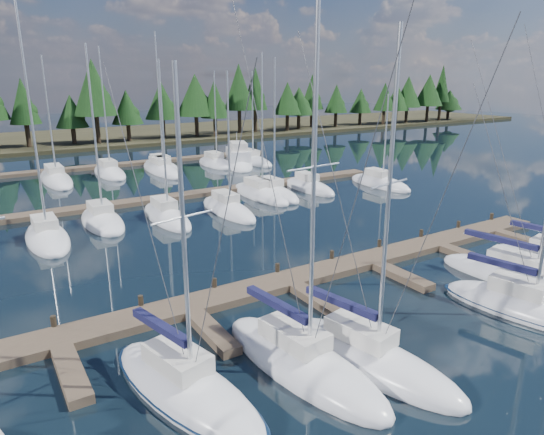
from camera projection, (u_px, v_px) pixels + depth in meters
ground at (200, 229)px, 37.07m from camera, size 260.00×260.00×0.00m
far_shore at (62, 140)px, 85.85m from camera, size 220.00×30.00×0.60m
main_dock at (293, 285)px, 26.72m from camera, size 44.00×6.13×0.90m
back_docks at (127, 181)px, 52.96m from camera, size 50.00×21.80×0.40m
front_sailboat_1 at (185, 387)px, 17.81m from camera, size 4.67×8.94×12.55m
front_sailboat_2 at (301, 361)px, 19.40m from camera, size 3.83×9.28×15.00m
front_sailboat_3 at (367, 357)px, 19.68m from camera, size 4.24×9.00×13.79m
front_sailboat_4 at (524, 308)px, 23.91m from camera, size 4.44×8.68×11.77m
front_sailboat_5 at (525, 280)px, 27.18m from camera, size 4.24×10.21×14.00m
back_sailboat_rows at (146, 188)px, 49.26m from camera, size 47.43×31.67×17.04m
motor_yacht_right at (238, 161)px, 62.76m from camera, size 6.69×10.74×5.11m
tree_line at (54, 100)px, 74.82m from camera, size 185.58×11.94×13.81m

